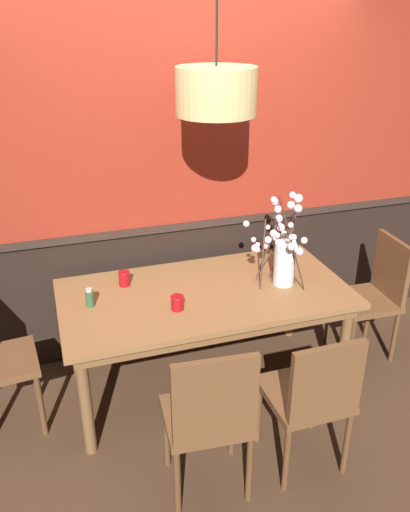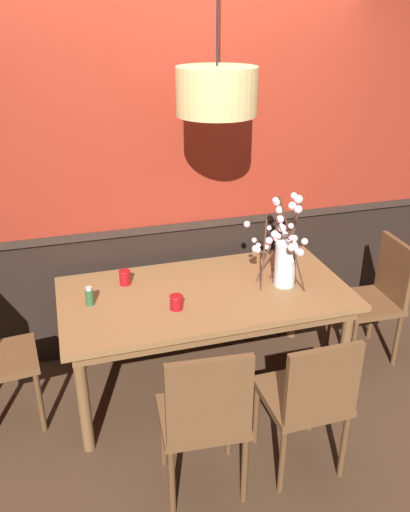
{
  "view_description": "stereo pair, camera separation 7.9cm",
  "coord_description": "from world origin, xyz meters",
  "views": [
    {
      "loc": [
        -0.91,
        -2.8,
        2.38
      ],
      "look_at": [
        0.0,
        0.0,
        0.99
      ],
      "focal_mm": 36.66,
      "sensor_mm": 36.0,
      "label": 1
    },
    {
      "loc": [
        -0.83,
        -2.83,
        2.38
      ],
      "look_at": [
        0.0,
        0.0,
        0.99
      ],
      "focal_mm": 36.66,
      "sensor_mm": 36.0,
      "label": 2
    }
  ],
  "objects": [
    {
      "name": "ground_plane",
      "position": [
        0.0,
        0.0,
        0.0
      ],
      "size": [
        24.0,
        24.0,
        0.0
      ],
      "primitive_type": "plane",
      "color": "#4C3321"
    },
    {
      "name": "back_wall",
      "position": [
        0.0,
        0.63,
        1.49
      ],
      "size": [
        4.57,
        0.14,
        2.99
      ],
      "color": "black",
      "rests_on": "ground"
    },
    {
      "name": "dining_table",
      "position": [
        0.0,
        0.0,
        0.66
      ],
      "size": [
        1.85,
        0.94,
        0.74
      ],
      "color": "olive",
      "rests_on": "ground"
    },
    {
      "name": "chair_near_side_left",
      "position": [
        -0.26,
        -0.88,
        0.54
      ],
      "size": [
        0.47,
        0.43,
        0.95
      ],
      "color": "brown",
      "rests_on": "ground"
    },
    {
      "name": "chair_near_side_right",
      "position": [
        0.32,
        -0.87,
        0.51
      ],
      "size": [
        0.43,
        0.44,
        0.91
      ],
      "color": "brown",
      "rests_on": "ground"
    },
    {
      "name": "chair_head_east_end",
      "position": [
        1.31,
        0.0,
        0.51
      ],
      "size": [
        0.43,
        0.43,
        0.92
      ],
      "color": "brown",
      "rests_on": "ground"
    },
    {
      "name": "vase_with_blossoms",
      "position": [
        0.52,
        -0.04,
        0.95
      ],
      "size": [
        0.41,
        0.51,
        0.68
      ],
      "color": "silver",
      "rests_on": "dining_table"
    },
    {
      "name": "candle_holder_nearer_center",
      "position": [
        -0.23,
        -0.16,
        0.79
      ],
      "size": [
        0.08,
        0.08,
        0.09
      ],
      "color": "#9E0F14",
      "rests_on": "dining_table"
    },
    {
      "name": "candle_holder_nearer_edge",
      "position": [
        -0.48,
        0.24,
        0.79
      ],
      "size": [
        0.08,
        0.08,
        0.1
      ],
      "color": "#9E0F14",
      "rests_on": "dining_table"
    },
    {
      "name": "condiment_bottle",
      "position": [
        -0.72,
        0.04,
        0.8
      ],
      "size": [
        0.05,
        0.05,
        0.12
      ],
      "color": "#2D5633",
      "rests_on": "dining_table"
    },
    {
      "name": "pendant_lamp",
      "position": [
        0.1,
        0.09,
        1.97
      ],
      "size": [
        0.46,
        0.46,
        1.16
      ],
      "color": "tan"
    }
  ]
}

